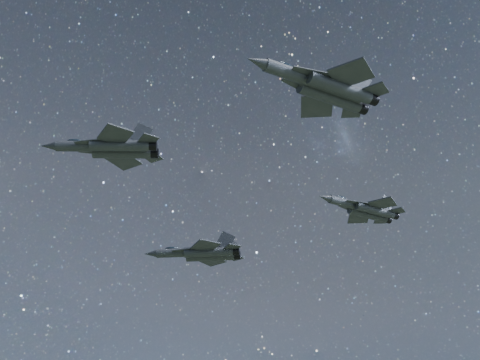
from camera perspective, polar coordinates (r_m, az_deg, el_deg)
name	(u,v)px	position (r m, az deg, el deg)	size (l,w,h in m)	color
jet_lead	(111,148)	(82.91, -12.94, 3.21)	(17.78, 11.99, 4.48)	#2B2F36
jet_left	(202,253)	(103.71, -3.91, -7.42)	(18.40, 12.14, 4.71)	#2B2F36
jet_right	(325,87)	(65.33, 8.60, 9.32)	(17.44, 12.05, 4.38)	#2B2F36
jet_slot	(365,209)	(90.10, 12.59, -2.92)	(15.15, 10.45, 3.80)	#2B2F36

